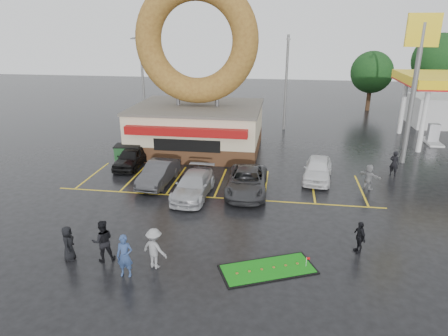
# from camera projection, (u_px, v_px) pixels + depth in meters

# --- Properties ---
(ground) EXTENTS (120.00, 120.00, 0.00)m
(ground) POSITION_uv_depth(u_px,v_px,m) (203.00, 224.00, 20.92)
(ground) COLOR black
(ground) RESTS_ON ground
(donut_shop) EXTENTS (10.20, 8.70, 13.50)m
(donut_shop) POSITION_uv_depth(u_px,v_px,m) (197.00, 96.00, 31.90)
(donut_shop) COLOR #472B19
(donut_shop) RESTS_ON ground
(shell_sign) EXTENTS (2.20, 0.36, 10.60)m
(shell_sign) POSITION_uv_depth(u_px,v_px,m) (418.00, 62.00, 27.76)
(shell_sign) COLOR slate
(shell_sign) RESTS_ON ground
(streetlight_left) EXTENTS (0.40, 2.21, 9.00)m
(streetlight_left) POSITION_uv_depth(u_px,v_px,m) (143.00, 79.00, 39.23)
(streetlight_left) COLOR slate
(streetlight_left) RESTS_ON ground
(streetlight_mid) EXTENTS (0.40, 2.21, 9.00)m
(streetlight_mid) POSITION_uv_depth(u_px,v_px,m) (286.00, 81.00, 38.20)
(streetlight_mid) COLOR slate
(streetlight_mid) RESTS_ON ground
(streetlight_right) EXTENTS (0.40, 2.21, 9.00)m
(streetlight_right) POSITION_uv_depth(u_px,v_px,m) (415.00, 82.00, 37.45)
(streetlight_right) COLOR slate
(streetlight_right) RESTS_ON ground
(tree_far_c) EXTENTS (6.30, 6.30, 9.00)m
(tree_far_c) POSITION_uv_depth(u_px,v_px,m) (440.00, 60.00, 47.49)
(tree_far_c) COLOR #332114
(tree_far_c) RESTS_ON ground
(tree_far_d) EXTENTS (4.90, 4.90, 7.00)m
(tree_far_d) POSITION_uv_depth(u_px,v_px,m) (372.00, 72.00, 47.19)
(tree_far_d) COLOR #332114
(tree_far_d) RESTS_ON ground
(car_black) EXTENTS (1.73, 4.21, 1.43)m
(car_black) POSITION_uv_depth(u_px,v_px,m) (131.00, 157.00, 29.10)
(car_black) COLOR black
(car_black) RESTS_ON ground
(car_dgrey) EXTENTS (1.89, 4.55, 1.46)m
(car_dgrey) POSITION_uv_depth(u_px,v_px,m) (159.00, 173.00, 25.99)
(car_dgrey) COLOR #323235
(car_dgrey) RESTS_ON ground
(car_silver) EXTENTS (2.14, 4.89, 1.40)m
(car_silver) POSITION_uv_depth(u_px,v_px,m) (193.00, 185.00, 24.12)
(car_silver) COLOR #ABACB1
(car_silver) RESTS_ON ground
(car_grey) EXTENTS (2.56, 5.30, 1.46)m
(car_grey) POSITION_uv_depth(u_px,v_px,m) (247.00, 181.00, 24.63)
(car_grey) COLOR #323235
(car_grey) RESTS_ON ground
(car_white) EXTENTS (2.34, 4.59, 1.50)m
(car_white) POSITION_uv_depth(u_px,v_px,m) (318.00, 169.00, 26.65)
(car_white) COLOR white
(car_white) RESTS_ON ground
(person_blue) EXTENTS (0.70, 0.48, 1.87)m
(person_blue) POSITION_uv_depth(u_px,v_px,m) (125.00, 256.00, 16.30)
(person_blue) COLOR navy
(person_blue) RESTS_ON ground
(person_blackjkt) EXTENTS (1.17, 1.08, 1.92)m
(person_blackjkt) POSITION_uv_depth(u_px,v_px,m) (103.00, 241.00, 17.38)
(person_blackjkt) COLOR black
(person_blackjkt) RESTS_ON ground
(person_hoodie) EXTENTS (1.34, 1.06, 1.82)m
(person_hoodie) POSITION_uv_depth(u_px,v_px,m) (155.00, 248.00, 16.89)
(person_hoodie) COLOR gray
(person_hoodie) RESTS_ON ground
(person_bystander) EXTENTS (0.70, 0.89, 1.61)m
(person_bystander) POSITION_uv_depth(u_px,v_px,m) (68.00, 243.00, 17.50)
(person_bystander) COLOR black
(person_bystander) RESTS_ON ground
(person_cameraman) EXTENTS (0.64, 0.96, 1.52)m
(person_cameraman) POSITION_uv_depth(u_px,v_px,m) (359.00, 237.00, 18.11)
(person_cameraman) COLOR black
(person_cameraman) RESTS_ON ground
(person_walker_near) EXTENTS (1.44, 1.37, 1.63)m
(person_walker_near) POSITION_uv_depth(u_px,v_px,m) (369.00, 177.00, 25.12)
(person_walker_near) COLOR gray
(person_walker_near) RESTS_ON ground
(person_walker_far) EXTENTS (0.76, 0.71, 1.75)m
(person_walker_far) POSITION_uv_depth(u_px,v_px,m) (394.00, 163.00, 27.36)
(person_walker_far) COLOR black
(person_walker_far) RESTS_ON ground
(dumpster) EXTENTS (1.93, 1.40, 1.30)m
(dumpster) POSITION_uv_depth(u_px,v_px,m) (128.00, 154.00, 30.00)
(dumpster) COLOR #1B4722
(dumpster) RESTS_ON ground
(putting_green) EXTENTS (4.38, 3.22, 0.51)m
(putting_green) POSITION_uv_depth(u_px,v_px,m) (268.00, 269.00, 16.98)
(putting_green) COLOR black
(putting_green) RESTS_ON ground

